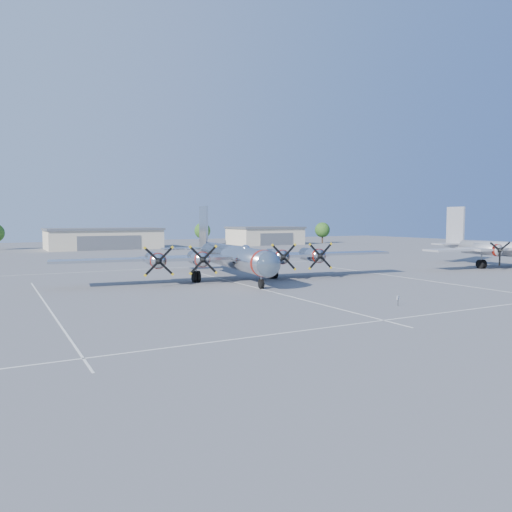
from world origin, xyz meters
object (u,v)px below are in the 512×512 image
hangar_east (265,235)px  tree_east (202,231)px  info_placard (398,299)px  main_bomber_b29 (231,279)px  hangar_center (104,238)px  tree_far_east (322,230)px  twin_engine_east (497,267)px

hangar_east → tree_east: size_ratio=3.10×
tree_east → info_placard: 108.52m
hangar_east → main_bomber_b29: (-46.77, -74.21, -2.71)m
hangar_east → tree_east: 19.04m
hangar_center → hangar_east: bearing=0.0°
main_bomber_b29 → info_placard: size_ratio=48.39×
tree_far_east → main_bomber_b29: tree_far_east is taller
hangar_east → tree_east: tree_east is taller
hangar_center → tree_far_east: size_ratio=4.31×
tree_east → hangar_east: bearing=-18.5°
twin_engine_east → tree_east: bearing=105.0°
main_bomber_b29 → info_placard: bearing=-73.7°
hangar_center → main_bomber_b29: bearing=-89.1°
hangar_center → tree_far_east: bearing=-1.7°
hangar_east → info_placard: bearing=-113.0°
tree_far_east → hangar_center: bearing=178.3°
twin_engine_east → info_placard: twin_engine_east is taller
hangar_east → info_placard: size_ratio=22.72×
hangar_center → main_bomber_b29: hangar_center is taller
hangar_east → info_placard: (-42.36, -99.66, -2.08)m
tree_east → twin_engine_east: (16.13, -86.17, -4.22)m
tree_east → tree_far_east: bearing=-11.9°
hangar_center → tree_east: bearing=11.4°
main_bomber_b29 → hangar_east: bearing=64.2°
twin_engine_east → info_placard: size_ratio=34.39×
hangar_center → tree_east: 30.64m
hangar_east → tree_far_east: tree_far_east is taller
hangar_center → main_bomber_b29: (1.23, -74.21, -2.71)m
twin_engine_east → tree_far_east: bearing=78.8°
hangar_east → tree_far_east: bearing=-5.6°
tree_far_east → info_placard: 115.95m
tree_far_east → twin_engine_east: size_ratio=0.21×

